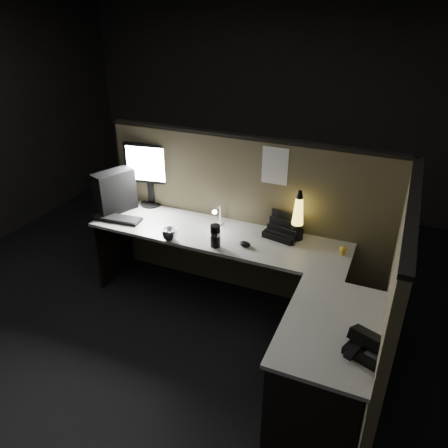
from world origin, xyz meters
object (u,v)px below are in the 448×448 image
at_px(lava_lamp, 298,219).
at_px(desk_phone, 367,346).
at_px(pc_tower, 115,192).
at_px(keyboard, 117,219).
at_px(monitor, 149,169).

bearing_deg(lava_lamp, desk_phone, -57.71).
height_order(pc_tower, desk_phone, pc_tower).
distance_m(pc_tower, lava_lamp, 1.74).
bearing_deg(pc_tower, keyboard, -31.71).
relative_size(monitor, desk_phone, 2.24).
bearing_deg(keyboard, lava_lamp, 4.96).
bearing_deg(desk_phone, monitor, 171.81).
xyz_separation_m(pc_tower, desk_phone, (2.46, -1.00, -0.15)).
distance_m(lava_lamp, desk_phone, 1.37).
relative_size(pc_tower, lava_lamp, 0.90).
bearing_deg(desk_phone, pc_tower, 179.20).
bearing_deg(pc_tower, lava_lamp, 27.38).
distance_m(keyboard, desk_phone, 2.48).
height_order(keyboard, desk_phone, desk_phone).
xyz_separation_m(monitor, lava_lamp, (1.50, -0.10, -0.19)).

